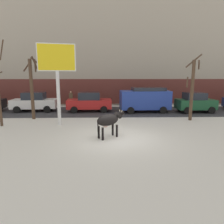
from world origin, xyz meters
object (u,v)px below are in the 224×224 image
(bare_tree_left_lot, at_px, (192,88))
(bare_tree_right_lot, at_px, (32,85))
(cow_black, at_px, (109,120))
(pedestrian_near_billboard, at_px, (71,99))
(billboard, at_px, (57,63))
(car_red_sedan, at_px, (89,102))
(car_blue_van, at_px, (145,99))
(car_white_sedan, at_px, (34,102))
(car_darkgreen_hatchback, at_px, (195,102))

(bare_tree_left_lot, distance_m, bare_tree_right_lot, 12.38)
(cow_black, relative_size, pedestrian_near_billboard, 1.03)
(billboard, relative_size, bare_tree_left_lot, 1.10)
(car_red_sedan, distance_m, car_blue_van, 5.33)
(cow_black, xyz_separation_m, billboard, (-3.47, 3.02, 3.32))
(billboard, relative_size, car_white_sedan, 1.30)
(cow_black, relative_size, car_blue_van, 0.38)
(pedestrian_near_billboard, xyz_separation_m, bare_tree_left_lot, (10.43, -6.64, 1.64))
(billboard, distance_m, car_darkgreen_hatchback, 12.97)
(car_darkgreen_hatchback, bearing_deg, car_red_sedan, 176.17)
(car_blue_van, height_order, bare_tree_right_lot, bare_tree_right_lot)
(car_blue_van, relative_size, pedestrian_near_billboard, 2.71)
(cow_black, relative_size, billboard, 0.32)
(car_red_sedan, distance_m, pedestrian_near_billboard, 3.51)
(bare_tree_right_lot, bearing_deg, car_white_sedan, 108.45)
(car_blue_van, relative_size, car_darkgreen_hatchback, 1.31)
(cow_black, bearing_deg, car_white_sedan, 129.94)
(bare_tree_right_lot, bearing_deg, billboard, -38.30)
(billboard, bearing_deg, car_blue_van, 34.51)
(car_white_sedan, height_order, car_darkgreen_hatchback, car_darkgreen_hatchback)
(car_blue_van, bearing_deg, cow_black, -114.15)
(cow_black, height_order, car_white_sedan, car_white_sedan)
(car_red_sedan, height_order, bare_tree_right_lot, bare_tree_right_lot)
(cow_black, relative_size, car_darkgreen_hatchback, 0.50)
(billboard, height_order, car_red_sedan, billboard)
(car_white_sedan, height_order, bare_tree_left_lot, bare_tree_left_lot)
(car_red_sedan, distance_m, bare_tree_right_lot, 5.55)
(billboard, bearing_deg, bare_tree_right_lot, 141.70)
(cow_black, xyz_separation_m, car_white_sedan, (-7.11, 8.49, -0.09))
(car_white_sedan, relative_size, car_red_sedan, 1.00)
(car_white_sedan, xyz_separation_m, bare_tree_right_lot, (1.17, -3.52, 1.77))
(pedestrian_near_billboard, bearing_deg, billboard, -86.06)
(car_red_sedan, bearing_deg, cow_black, -77.64)
(car_red_sedan, relative_size, bare_tree_left_lot, 0.85)
(car_white_sedan, bearing_deg, bare_tree_left_lot, -17.24)
(car_red_sedan, bearing_deg, billboard, -107.81)
(pedestrian_near_billboard, bearing_deg, car_red_sedan, -50.84)
(car_darkgreen_hatchback, distance_m, bare_tree_left_lot, 4.04)
(pedestrian_near_billboard, bearing_deg, bare_tree_left_lot, -32.48)
(cow_black, height_order, car_blue_van, car_blue_van)
(pedestrian_near_billboard, bearing_deg, car_white_sedan, -141.71)
(car_darkgreen_hatchback, relative_size, bare_tree_right_lot, 0.74)
(car_red_sedan, height_order, car_blue_van, car_blue_van)
(cow_black, relative_size, car_white_sedan, 0.42)
(car_white_sedan, height_order, car_blue_van, car_blue_van)
(car_red_sedan, relative_size, bare_tree_right_lot, 0.88)
(car_red_sedan, xyz_separation_m, bare_tree_right_lot, (-4.13, -3.25, 1.77))
(pedestrian_near_billboard, bearing_deg, car_darkgreen_hatchback, -15.50)
(billboard, xyz_separation_m, bare_tree_left_lot, (9.89, 1.27, -1.80))
(cow_black, distance_m, car_darkgreen_hatchback, 11.15)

